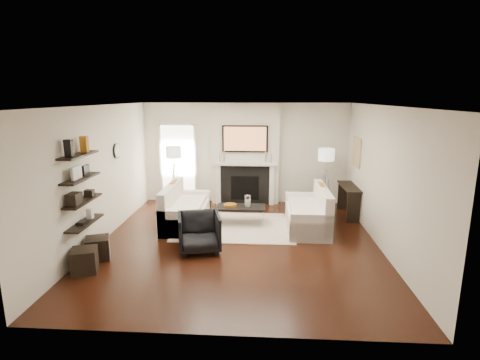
# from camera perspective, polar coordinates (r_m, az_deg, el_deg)

# --- Properties ---
(room_envelope) EXTENTS (6.00, 6.00, 6.00)m
(room_envelope) POSITION_cam_1_polar(r_m,az_deg,el_deg) (7.21, -0.30, 0.51)
(room_envelope) COLOR black
(room_envelope) RESTS_ON ground
(chimney_breast) EXTENTS (1.80, 0.25, 2.70)m
(chimney_breast) POSITION_cam_1_polar(r_m,az_deg,el_deg) (10.04, 0.81, 3.96)
(chimney_breast) COLOR silver
(chimney_breast) RESTS_ON floor
(fireplace_surround) EXTENTS (1.30, 0.02, 1.04)m
(fireplace_surround) POSITION_cam_1_polar(r_m,az_deg,el_deg) (10.07, 0.76, -0.83)
(fireplace_surround) COLOR black
(fireplace_surround) RESTS_ON floor
(firebox) EXTENTS (0.75, 0.02, 0.65)m
(firebox) POSITION_cam_1_polar(r_m,az_deg,el_deg) (10.08, 0.76, -1.22)
(firebox) COLOR black
(firebox) RESTS_ON floor
(mantel_pilaster_l) EXTENTS (0.12, 0.08, 1.10)m
(mantel_pilaster_l) POSITION_cam_1_polar(r_m,az_deg,el_deg) (10.09, -3.34, -0.64)
(mantel_pilaster_l) COLOR white
(mantel_pilaster_l) RESTS_ON floor
(mantel_pilaster_r) EXTENTS (0.12, 0.08, 1.10)m
(mantel_pilaster_r) POSITION_cam_1_polar(r_m,az_deg,el_deg) (10.02, 4.87, -0.76)
(mantel_pilaster_r) COLOR white
(mantel_pilaster_r) RESTS_ON floor
(mantel_shelf) EXTENTS (1.70, 0.18, 0.07)m
(mantel_shelf) POSITION_cam_1_polar(r_m,az_deg,el_deg) (9.89, 0.75, 2.48)
(mantel_shelf) COLOR white
(mantel_shelf) RESTS_ON chimney_breast
(tv_body) EXTENTS (1.20, 0.06, 0.70)m
(tv_body) POSITION_cam_1_polar(r_m,az_deg,el_deg) (9.82, 0.77, 6.30)
(tv_body) COLOR black
(tv_body) RESTS_ON chimney_breast
(tv_screen) EXTENTS (1.10, 0.00, 0.62)m
(tv_screen) POSITION_cam_1_polar(r_m,az_deg,el_deg) (9.79, 0.76, 6.28)
(tv_screen) COLOR #BF723F
(tv_screen) RESTS_ON tv_body
(candlestick_l_tall) EXTENTS (0.04, 0.04, 0.30)m
(candlestick_l_tall) POSITION_cam_1_polar(r_m,az_deg,el_deg) (9.91, -2.42, 3.58)
(candlestick_l_tall) COLOR silver
(candlestick_l_tall) RESTS_ON mantel_shelf
(candlestick_l_short) EXTENTS (0.04, 0.04, 0.24)m
(candlestick_l_short) POSITION_cam_1_polar(r_m,az_deg,el_deg) (9.93, -3.17, 3.41)
(candlestick_l_short) COLOR silver
(candlestick_l_short) RESTS_ON mantel_shelf
(candlestick_r_tall) EXTENTS (0.04, 0.04, 0.30)m
(candlestick_r_tall) POSITION_cam_1_polar(r_m,az_deg,el_deg) (9.86, 3.96, 3.51)
(candlestick_r_tall) COLOR silver
(candlestick_r_tall) RESTS_ON mantel_shelf
(candlestick_r_short) EXTENTS (0.04, 0.04, 0.24)m
(candlestick_r_short) POSITION_cam_1_polar(r_m,az_deg,el_deg) (9.87, 4.71, 3.33)
(candlestick_r_short) COLOR silver
(candlestick_r_short) RESTS_ON mantel_shelf
(hallway_panel) EXTENTS (0.90, 0.02, 2.10)m
(hallway_panel) POSITION_cam_1_polar(r_m,az_deg,el_deg) (10.44, -9.37, 2.46)
(hallway_panel) COLOR white
(hallway_panel) RESTS_ON floor
(door_trim_l) EXTENTS (0.06, 0.06, 2.16)m
(door_trim_l) POSITION_cam_1_polar(r_m,az_deg,el_deg) (10.54, -11.94, 2.45)
(door_trim_l) COLOR white
(door_trim_l) RESTS_ON floor
(door_trim_r) EXTENTS (0.06, 0.06, 2.16)m
(door_trim_r) POSITION_cam_1_polar(r_m,az_deg,el_deg) (10.33, -6.79, 2.43)
(door_trim_r) COLOR white
(door_trim_r) RESTS_ON floor
(door_trim_top) EXTENTS (1.02, 0.06, 0.06)m
(door_trim_top) POSITION_cam_1_polar(r_m,az_deg,el_deg) (10.29, -9.61, 8.37)
(door_trim_top) COLOR white
(door_trim_top) RESTS_ON wall_back
(rug) EXTENTS (2.60, 2.00, 0.01)m
(rug) POSITION_cam_1_polar(r_m,az_deg,el_deg) (8.47, -0.82, -7.09)
(rug) COLOR beige
(rug) RESTS_ON floor
(loveseat_left_base) EXTENTS (0.85, 1.80, 0.42)m
(loveseat_left_base) POSITION_cam_1_polar(r_m,az_deg,el_deg) (8.62, -8.15, -5.44)
(loveseat_left_base) COLOR white
(loveseat_left_base) RESTS_ON floor
(loveseat_left_back) EXTENTS (0.18, 1.80, 0.80)m
(loveseat_left_back) POSITION_cam_1_polar(r_m,az_deg,el_deg) (8.60, -10.40, -3.36)
(loveseat_left_back) COLOR white
(loveseat_left_back) RESTS_ON floor
(loveseat_left_arm_n) EXTENTS (0.85, 0.18, 0.60)m
(loveseat_left_arm_n) POSITION_cam_1_polar(r_m,az_deg,el_deg) (7.84, -9.36, -6.64)
(loveseat_left_arm_n) COLOR white
(loveseat_left_arm_n) RESTS_ON floor
(loveseat_left_arm_s) EXTENTS (0.85, 0.18, 0.60)m
(loveseat_left_arm_s) POSITION_cam_1_polar(r_m,az_deg,el_deg) (9.35, -7.17, -3.38)
(loveseat_left_arm_s) COLOR white
(loveseat_left_arm_s) RESTS_ON floor
(loveseat_left_cushion) EXTENTS (0.63, 1.44, 0.10)m
(loveseat_left_cushion) POSITION_cam_1_polar(r_m,az_deg,el_deg) (8.53, -7.87, -3.79)
(loveseat_left_cushion) COLOR white
(loveseat_left_cushion) RESTS_ON loveseat_left_base
(pillow_left_orange) EXTENTS (0.10, 0.42, 0.42)m
(pillow_left_orange) POSITION_cam_1_polar(r_m,az_deg,el_deg) (8.83, -10.00, -1.55)
(pillow_left_orange) COLOR #A76314
(pillow_left_orange) RESTS_ON loveseat_left_cushion
(pillow_left_charcoal) EXTENTS (0.10, 0.40, 0.40)m
(pillow_left_charcoal) POSITION_cam_1_polar(r_m,az_deg,el_deg) (8.27, -10.95, -2.64)
(pillow_left_charcoal) COLOR black
(pillow_left_charcoal) RESTS_ON loveseat_left_cushion
(loveseat_right_base) EXTENTS (0.85, 1.80, 0.42)m
(loveseat_right_base) POSITION_cam_1_polar(r_m,az_deg,el_deg) (8.45, 10.11, -5.88)
(loveseat_right_base) COLOR white
(loveseat_right_base) RESTS_ON floor
(loveseat_right_back) EXTENTS (0.18, 1.80, 0.80)m
(loveseat_right_back) POSITION_cam_1_polar(r_m,az_deg,el_deg) (8.40, 12.47, -3.84)
(loveseat_right_back) COLOR white
(loveseat_right_back) RESTS_ON floor
(loveseat_right_arm_n) EXTENTS (0.85, 0.18, 0.60)m
(loveseat_right_arm_n) POSITION_cam_1_polar(r_m,az_deg,el_deg) (7.66, 10.81, -7.17)
(loveseat_right_arm_n) COLOR white
(loveseat_right_arm_n) RESTS_ON floor
(loveseat_right_arm_s) EXTENTS (0.85, 0.18, 0.60)m
(loveseat_right_arm_s) POSITION_cam_1_polar(r_m,az_deg,el_deg) (9.19, 9.58, -3.75)
(loveseat_right_arm_s) COLOR white
(loveseat_right_arm_s) RESTS_ON floor
(loveseat_right_cushion) EXTENTS (0.63, 1.44, 0.10)m
(loveseat_right_cushion) POSITION_cam_1_polar(r_m,az_deg,el_deg) (8.37, 9.84, -4.19)
(loveseat_right_cushion) COLOR white
(loveseat_right_cushion) RESTS_ON loveseat_right_base
(pillow_right_orange) EXTENTS (0.10, 0.42, 0.42)m
(pillow_right_orange) POSITION_cam_1_polar(r_m,az_deg,el_deg) (8.63, 12.23, -1.98)
(pillow_right_orange) COLOR #A76314
(pillow_right_orange) RESTS_ON loveseat_right_cushion
(pillow_right_charcoal) EXTENTS (0.10, 0.40, 0.40)m
(pillow_right_charcoal) POSITION_cam_1_polar(r_m,az_deg,el_deg) (8.06, 12.85, -3.12)
(pillow_right_charcoal) COLOR black
(pillow_right_charcoal) RESTS_ON loveseat_right_cushion
(coffee_table) EXTENTS (1.10, 0.55, 0.04)m
(coffee_table) POSITION_cam_1_polar(r_m,az_deg,el_deg) (8.53, 0.16, -4.16)
(coffee_table) COLOR black
(coffee_table) RESTS_ON floor
(coffee_leg_nw) EXTENTS (0.02, 0.02, 0.38)m
(coffee_leg_nw) POSITION_cam_1_polar(r_m,az_deg,el_deg) (8.43, -3.35, -5.90)
(coffee_leg_nw) COLOR silver
(coffee_leg_nw) RESTS_ON floor
(coffee_leg_ne) EXTENTS (0.02, 0.02, 0.38)m
(coffee_leg_ne) POSITION_cam_1_polar(r_m,az_deg,el_deg) (8.37, 3.51, -6.03)
(coffee_leg_ne) COLOR silver
(coffee_leg_ne) RESTS_ON floor
(coffee_leg_sw) EXTENTS (0.02, 0.02, 0.38)m
(coffee_leg_sw) POSITION_cam_1_polar(r_m,az_deg,el_deg) (8.84, -3.01, -4.99)
(coffee_leg_sw) COLOR silver
(coffee_leg_sw) RESTS_ON floor
(coffee_leg_se) EXTENTS (0.02, 0.02, 0.38)m
(coffee_leg_se) POSITION_cam_1_polar(r_m,az_deg,el_deg) (8.79, 3.51, -5.11)
(coffee_leg_se) COLOR silver
(coffee_leg_se) RESTS_ON floor
(hurricane_glass) EXTENTS (0.14, 0.14, 0.24)m
(hurricane_glass) POSITION_cam_1_polar(r_m,az_deg,el_deg) (8.48, 1.17, -3.15)
(hurricane_glass) COLOR white
(hurricane_glass) RESTS_ON coffee_table
(hurricane_candle) EXTENTS (0.11, 0.11, 0.17)m
(hurricane_candle) POSITION_cam_1_polar(r_m,az_deg,el_deg) (8.49, 1.17, -3.57)
(hurricane_candle) COLOR white
(hurricane_candle) RESTS_ON coffee_table
(copper_bowl) EXTENTS (0.29, 0.29, 0.05)m
(copper_bowl) POSITION_cam_1_polar(r_m,az_deg,el_deg) (8.53, -1.52, -3.84)
(copper_bowl) COLOR orange
(copper_bowl) RESTS_ON coffee_table
(armchair) EXTENTS (0.91, 0.88, 0.79)m
(armchair) POSITION_cam_1_polar(r_m,az_deg,el_deg) (7.15, -6.24, -7.65)
(armchair) COLOR black
(armchair) RESTS_ON floor
(lamp_left_post) EXTENTS (0.02, 0.02, 1.20)m
(lamp_left_post) POSITION_cam_1_polar(r_m,az_deg,el_deg) (10.05, -9.92, -0.58)
(lamp_left_post) COLOR silver
(lamp_left_post) RESTS_ON floor
(lamp_left_shade) EXTENTS (0.40, 0.40, 0.30)m
(lamp_left_shade) POSITION_cam_1_polar(r_m,az_deg,el_deg) (9.89, -10.10, 4.22)
(lamp_left_shade) COLOR white
(lamp_left_shade) RESTS_ON lamp_left_post
(lamp_left_leg_a) EXTENTS (0.25, 0.02, 1.23)m
(lamp_left_leg_a) POSITION_cam_1_polar(r_m,az_deg,el_deg) (10.02, -9.31, -0.59)
(lamp_left_leg_a) COLOR silver
(lamp_left_leg_a) RESTS_ON floor
(lamp_left_leg_b) EXTENTS (0.14, 0.22, 1.23)m
(lamp_left_leg_b) POSITION_cam_1_polar(r_m,az_deg,el_deg) (10.15, -10.10, -0.45)
(lamp_left_leg_b) COLOR silver
(lamp_left_leg_b) RESTS_ON floor
(lamp_left_leg_c) EXTENTS (0.14, 0.22, 1.23)m
(lamp_left_leg_c) POSITION_cam_1_polar(r_m,az_deg,el_deg) (9.97, -10.35, -0.70)
(lamp_left_leg_c) COLOR silver
(lamp_left_leg_c) RESTS_ON floor
(lamp_right_post) EXTENTS (0.02, 0.02, 1.20)m
(lamp_right_post) POSITION_cam_1_polar(r_m,az_deg,el_deg) (9.72, 12.78, -1.15)
(lamp_right_post) COLOR silver
(lamp_right_post) RESTS_ON floor
(lamp_right_shade) EXTENTS (0.40, 0.40, 0.30)m
(lamp_right_shade) POSITION_cam_1_polar(r_m,az_deg,el_deg) (9.56, 13.03, 3.80)
(lamp_right_shade) COLOR white
(lamp_right_shade) RESTS_ON lamp_right_post
(lamp_right_leg_a) EXTENTS (0.25, 0.02, 1.23)m
(lamp_right_leg_a) POSITION_cam_1_polar(r_m,az_deg,el_deg) (9.74, 13.42, -1.16)
(lamp_right_leg_a) COLOR silver
(lamp_right_leg_a) RESTS_ON floor
(lamp_right_leg_b) EXTENTS (0.14, 0.22, 1.23)m
(lamp_right_leg_b) POSITION_cam_1_polar(r_m,az_deg,el_deg) (9.81, 12.38, -1.02)
(lamp_right_leg_b) COLOR silver
(lamp_right_leg_b) RESTS_ON floor
(lamp_right_leg_c) EXTENTS (0.14, 0.22, 1.23)m
(lamp_right_leg_c) POSITION_cam_1_polar(r_m,az_deg,el_deg) (9.62, 12.55, -1.28)
(lamp_right_leg_c) COLOR silver
(lamp_right_leg_c) RESTS_ON floor
(console_top) EXTENTS (0.35, 1.20, 0.04)m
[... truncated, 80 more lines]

